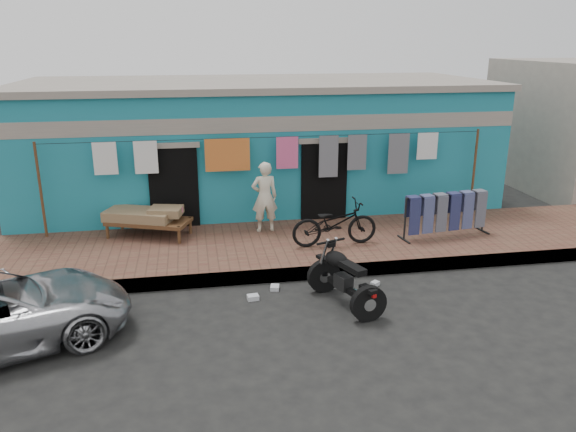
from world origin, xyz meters
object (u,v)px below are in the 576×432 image
Objects in this scene: jeans_rack at (445,214)px; motorcycle at (345,277)px; seated_person at (265,197)px; bicycle at (335,218)px; charpoy at (149,222)px.

motorcycle is at bearing -140.36° from jeans_rack.
seated_person is 3.59m from motorcycle.
bicycle is (1.32, -1.15, -0.21)m from seated_person.
jeans_rack is at bearing -89.38° from bicycle.
motorcycle is 4.96m from charpoy.
charpoy is (-3.87, 1.26, -0.27)m from bicycle.
seated_person is at bearing 46.39° from bicycle.
charpoy is at bearing 69.47° from bicycle.
bicycle is 0.88× the size of charpoy.
motorcycle is 0.81× the size of jeans_rack.
jeans_rack is (2.53, 0.14, -0.08)m from bicycle.
seated_person reaches higher than jeans_rack.
motorcycle reaches higher than charpoy.
motorcycle is at bearing -45.57° from charpoy.
bicycle is at bearing -176.83° from jeans_rack.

